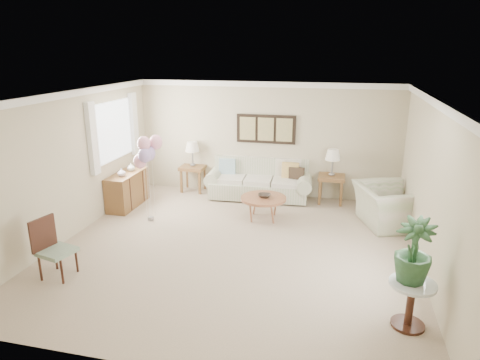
{
  "coord_description": "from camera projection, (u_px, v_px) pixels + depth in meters",
  "views": [
    {
      "loc": [
        1.65,
        -6.48,
        3.29
      ],
      "look_at": [
        -0.04,
        0.6,
        1.05
      ],
      "focal_mm": 32.0,
      "sensor_mm": 36.0,
      "label": 1
    }
  ],
  "objects": [
    {
      "name": "potted_plant",
      "position": [
        414.0,
        251.0,
        5.05
      ],
      "size": [
        0.6,
        0.6,
        0.8
      ],
      "primitive_type": "imported",
      "rotation": [
        0.0,
        0.0,
        -0.43
      ],
      "color": "#224423",
      "rests_on": "side_table"
    },
    {
      "name": "lamp_left",
      "position": [
        192.0,
        147.0,
        10.04
      ],
      "size": [
        0.33,
        0.33,
        0.59
      ],
      "color": "gray",
      "rests_on": "end_table_left"
    },
    {
      "name": "vase_white",
      "position": [
        121.0,
        172.0,
        8.9
      ],
      "size": [
        0.19,
        0.19,
        0.17
      ],
      "primitive_type": "imported",
      "rotation": [
        0.0,
        0.0,
        -0.15
      ],
      "color": "silver",
      "rests_on": "credenza"
    },
    {
      "name": "room_shell",
      "position": [
        229.0,
        155.0,
        6.99
      ],
      "size": [
        6.04,
        6.04,
        2.6
      ],
      "color": "#B8AF91",
      "rests_on": "ground"
    },
    {
      "name": "wall_art_triptych",
      "position": [
        266.0,
        129.0,
        9.65
      ],
      "size": [
        1.35,
        0.06,
        0.65
      ],
      "color": "black",
      "rests_on": "ground"
    },
    {
      "name": "side_table",
      "position": [
        412.0,
        294.0,
        5.17
      ],
      "size": [
        0.56,
        0.56,
        0.6
      ],
      "color": "silver",
      "rests_on": "ground"
    },
    {
      "name": "end_table_right",
      "position": [
        331.0,
        180.0,
        9.41
      ],
      "size": [
        0.57,
        0.52,
        0.62
      ],
      "color": "brown",
      "rests_on": "ground"
    },
    {
      "name": "lamp_right",
      "position": [
        333.0,
        156.0,
        9.25
      ],
      "size": [
        0.33,
        0.33,
        0.59
      ],
      "color": "gray",
      "rests_on": "end_table_right"
    },
    {
      "name": "decor_bowl",
      "position": [
        264.0,
        196.0,
        8.5
      ],
      "size": [
        0.27,
        0.27,
        0.06
      ],
      "primitive_type": "imported",
      "rotation": [
        0.0,
        0.0,
        0.06
      ],
      "color": "#302620",
      "rests_on": "coffee_table"
    },
    {
      "name": "coffee_table",
      "position": [
        263.0,
        199.0,
        8.51
      ],
      "size": [
        0.91,
        0.91,
        0.46
      ],
      "color": "#935F3E",
      "rests_on": "ground"
    },
    {
      "name": "sofa",
      "position": [
        260.0,
        182.0,
        9.8
      ],
      "size": [
        2.46,
        1.02,
        0.89
      ],
      "color": "beige",
      "rests_on": "ground"
    },
    {
      "name": "armchair",
      "position": [
        387.0,
        206.0,
        8.24
      ],
      "size": [
        1.39,
        1.48,
        0.78
      ],
      "primitive_type": "imported",
      "rotation": [
        0.0,
        0.0,
        1.91
      ],
      "color": "beige",
      "rests_on": "ground"
    },
    {
      "name": "balloon_cluster",
      "position": [
        147.0,
        151.0,
        8.13
      ],
      "size": [
        0.53,
        0.49,
        1.73
      ],
      "color": "gray",
      "rests_on": "ground"
    },
    {
      "name": "accent_chair",
      "position": [
        52.0,
        247.0,
        6.34
      ],
      "size": [
        0.55,
        0.55,
        0.93
      ],
      "color": "gray",
      "rests_on": "ground"
    },
    {
      "name": "ground_plane",
      "position": [
        234.0,
        248.0,
        7.35
      ],
      "size": [
        6.0,
        6.0,
        0.0
      ],
      "primitive_type": "plane",
      "color": "tan"
    },
    {
      "name": "credenza",
      "position": [
        128.0,
        190.0,
        9.25
      ],
      "size": [
        0.46,
        1.2,
        0.74
      ],
      "color": "brown",
      "rests_on": "ground"
    },
    {
      "name": "vase_sage",
      "position": [
        131.0,
        167.0,
        9.29
      ],
      "size": [
        0.19,
        0.19,
        0.17
      ],
      "primitive_type": "imported",
      "rotation": [
        0.0,
        0.0,
        0.17
      ],
      "color": "#BCBEBA",
      "rests_on": "credenza"
    },
    {
      "name": "end_table_left",
      "position": [
        193.0,
        170.0,
        10.2
      ],
      "size": [
        0.57,
        0.52,
        0.62
      ],
      "color": "brown",
      "rests_on": "ground"
    }
  ]
}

